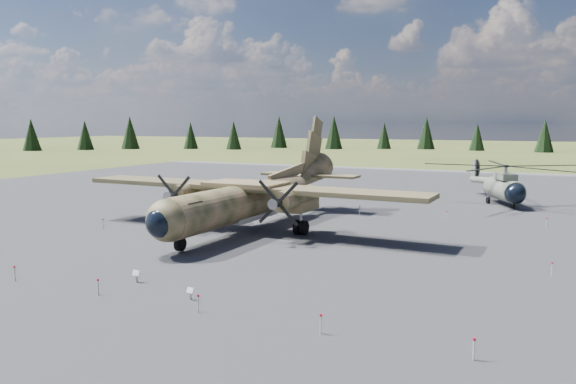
% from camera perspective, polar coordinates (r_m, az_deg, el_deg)
% --- Properties ---
extents(ground, '(500.00, 500.00, 0.00)m').
position_cam_1_polar(ground, '(38.67, -0.15, -5.78)').
color(ground, brown).
rests_on(ground, ground).
extents(apron, '(120.00, 120.00, 0.04)m').
position_cam_1_polar(apron, '(47.71, 5.05, -3.34)').
color(apron, slate).
rests_on(apron, ground).
extents(transport_plane, '(29.74, 27.05, 9.82)m').
position_cam_1_polar(transport_plane, '(45.58, -3.59, -0.23)').
color(transport_plane, '#3F4224').
rests_on(transport_plane, ground).
extents(helicopter_near, '(22.12, 22.12, 4.24)m').
position_cam_1_polar(helicopter_near, '(62.71, 21.08, 1.48)').
color(helicopter_near, slate).
rests_on(helicopter_near, ground).
extents(info_placard_left, '(0.44, 0.19, 0.68)m').
position_cam_1_polar(info_placard_left, '(31.72, -15.16, -8.06)').
color(info_placard_left, gray).
rests_on(info_placard_left, ground).
extents(info_placard_right, '(0.41, 0.21, 0.62)m').
position_cam_1_polar(info_placard_right, '(28.19, -9.90, -9.93)').
color(info_placard_right, gray).
rests_on(info_placard_right, ground).
extents(barrier_fence, '(33.12, 29.62, 0.85)m').
position_cam_1_polar(barrier_fence, '(38.69, -0.81, -5.00)').
color(barrier_fence, silver).
rests_on(barrier_fence, ground).
extents(treeline, '(305.49, 310.64, 10.98)m').
position_cam_1_polar(treeline, '(42.91, 8.87, 1.94)').
color(treeline, black).
rests_on(treeline, ground).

